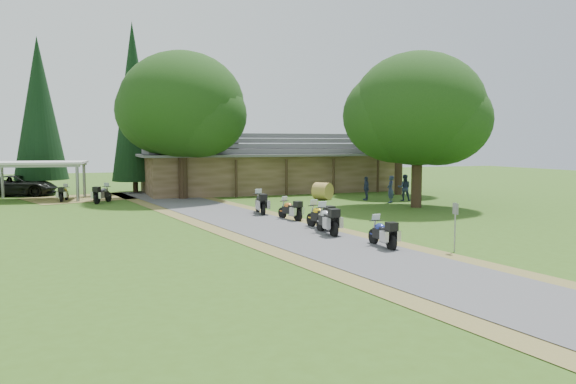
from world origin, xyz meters
name	(u,v)px	position (x,y,z in m)	size (l,w,h in m)	color
ground	(318,242)	(0.00, 0.00, 0.00)	(120.00, 120.00, 0.00)	#365518
driveway	(274,229)	(-0.50, 4.00, 0.00)	(46.00, 46.00, 0.00)	#4A4A4C
lodge	(268,162)	(6.00, 24.00, 2.45)	(21.40, 9.40, 4.90)	brown
carport	(39,181)	(-11.60, 22.66, 1.36)	(6.29, 4.19, 2.73)	silver
car_dark_suv	(18,181)	(-13.29, 26.58, 1.18)	(6.16, 2.62, 2.36)	black
motorcycle_row_a	(382,232)	(1.87, -1.94, 0.61)	(1.78, 0.58, 1.22)	navy
motorcycle_row_b	(327,219)	(1.19, 1.68, 0.69)	(2.02, 0.66, 1.38)	#B3B5BB
motorcycle_row_c	(320,215)	(1.54, 3.20, 0.66)	(1.92, 0.63, 1.32)	yellow
motorcycle_row_d	(290,209)	(1.34, 6.62, 0.59)	(1.73, 0.57, 1.19)	orange
motorcycle_row_e	(260,202)	(0.65, 9.54, 0.68)	(1.99, 0.65, 1.36)	black
motorcycle_carport_a	(64,193)	(-9.94, 21.13, 0.58)	(1.70, 0.56, 1.17)	#BF980F
motorcycle_carport_b	(103,193)	(-7.48, 18.98, 0.65)	(1.91, 0.62, 1.31)	slate
person_a	(391,187)	(10.74, 12.14, 1.08)	(0.61, 0.44, 2.15)	navy
person_b	(404,185)	(12.31, 12.88, 1.09)	(0.62, 0.44, 2.17)	navy
person_c	(366,186)	(10.05, 14.27, 0.98)	(0.56, 0.40, 1.96)	navy
hay_bale	(323,191)	(7.32, 15.69, 0.61)	(1.22, 1.22, 1.12)	#A27C3B
sign_post	(455,227)	(3.90, -3.72, 0.93)	(0.33, 0.06, 1.85)	gray
oak_lodge_left	(182,123)	(-1.89, 19.79, 5.47)	(8.89, 8.89, 10.95)	black
oak_lodge_right	(399,127)	(14.55, 17.26, 5.31)	(6.68, 6.68, 10.62)	black
oak_driveway	(418,128)	(10.84, 9.22, 4.96)	(8.28, 8.28, 9.92)	black
cedar_near	(134,108)	(-4.59, 26.41, 6.87)	(3.67, 3.67, 13.75)	black
cedar_far	(39,115)	(-11.71, 28.66, 6.26)	(4.17, 4.17, 12.52)	black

